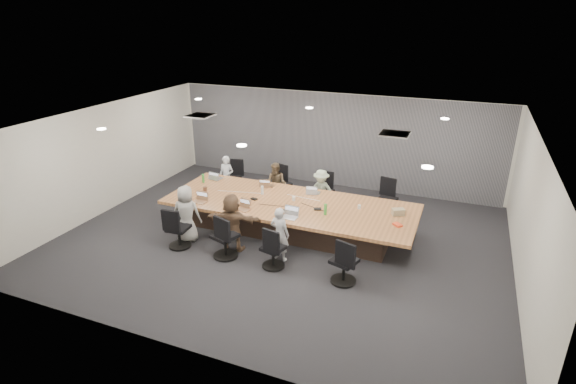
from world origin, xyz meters
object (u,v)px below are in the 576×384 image
at_px(chair_4, 179,231).
at_px(laptop_0, 216,178).
at_px(chair_3, 387,202).
at_px(person_2, 321,191).
at_px(laptop_2, 314,193).
at_px(stapler, 284,211).
at_px(laptop_4, 199,202).
at_px(bottle_clear, 262,190).
at_px(conference_table, 290,215).
at_px(laptop_6, 289,218).
at_px(bottle_green_left, 203,178).
at_px(mug_brown, 205,189).
at_px(chair_0, 233,180).
at_px(bottle_green_right, 325,209).
at_px(chair_5, 225,239).
at_px(person_0, 227,177).
at_px(chair_6, 273,251).
at_px(snack_packet, 398,225).
at_px(laptop_1, 268,186).
at_px(chair_1, 281,187).
at_px(person_1, 276,184).
at_px(canvas_bag, 398,212).
at_px(person_5, 232,222).
at_px(chair_7, 344,265).
at_px(person_4, 187,214).
at_px(person_6, 280,234).
at_px(laptop_5, 244,210).

bearing_deg(chair_4, laptop_0, 96.19).
height_order(chair_3, person_2, person_2).
height_order(laptop_2, stapler, stapler).
relative_size(laptop_4, bottle_clear, 1.48).
height_order(conference_table, chair_4, chair_4).
height_order(chair_4, laptop_6, chair_4).
distance_m(bottle_green_left, mug_brown, 0.64).
xyz_separation_m(chair_0, bottle_green_right, (3.48, -2.03, 0.50)).
bearing_deg(person_2, chair_5, -106.80).
bearing_deg(person_0, conference_table, -30.89).
xyz_separation_m(chair_6, snack_packet, (2.28, 1.41, 0.39)).
height_order(laptop_6, bottle_green_left, bottle_green_left).
distance_m(laptop_1, snack_packet, 3.69).
bearing_deg(chair_1, person_1, 108.05).
bearing_deg(canvas_bag, bottle_green_left, 178.63).
distance_m(chair_6, person_0, 4.15).
height_order(bottle_green_right, canvas_bag, bottle_green_right).
bearing_deg(person_5, bottle_green_right, -161.76).
xyz_separation_m(chair_7, person_2, (-1.48, 3.05, 0.19)).
height_order(conference_table, bottle_green_left, bottle_green_left).
relative_size(chair_1, stapler, 4.54).
relative_size(person_0, laptop_1, 4.10).
height_order(chair_6, person_0, person_0).
bearing_deg(person_1, chair_1, 90.77).
bearing_deg(canvas_bag, person_5, -154.13).
bearing_deg(bottle_green_right, chair_3, 62.88).
bearing_deg(snack_packet, person_4, -167.07).
bearing_deg(mug_brown, canvas_bag, 4.71).
relative_size(person_4, canvas_bag, 5.01).
xyz_separation_m(laptop_2, mug_brown, (-2.62, -0.93, 0.05)).
relative_size(chair_5, bottle_clear, 3.89).
height_order(conference_table, chair_1, chair_1).
bearing_deg(mug_brown, bottle_green_left, 125.41).
xyz_separation_m(chair_7, laptop_4, (-3.84, 0.90, 0.35)).
bearing_deg(person_6, chair_0, -40.28).
xyz_separation_m(chair_6, chair_7, (1.51, 0.00, 0.03)).
xyz_separation_m(chair_0, bottle_clear, (1.65, -1.46, 0.48)).
height_order(chair_0, chair_3, chair_3).
bearing_deg(person_4, mug_brown, -92.19).
distance_m(laptop_2, snack_packet, 2.50).
relative_size(chair_1, canvas_bag, 2.88).
distance_m(laptop_2, laptop_5, 1.98).
xyz_separation_m(laptop_4, canvas_bag, (4.53, 1.07, 0.06)).
xyz_separation_m(chair_7, laptop_2, (-1.48, 2.50, 0.35)).
height_order(person_2, bottle_green_left, person_2).
bearing_deg(person_5, laptop_5, -101.14).
distance_m(chair_4, laptop_6, 2.52).
bearing_deg(person_0, person_6, -46.33).
xyz_separation_m(laptop_6, snack_packet, (2.28, 0.51, 0.01)).
height_order(person_1, mug_brown, person_1).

